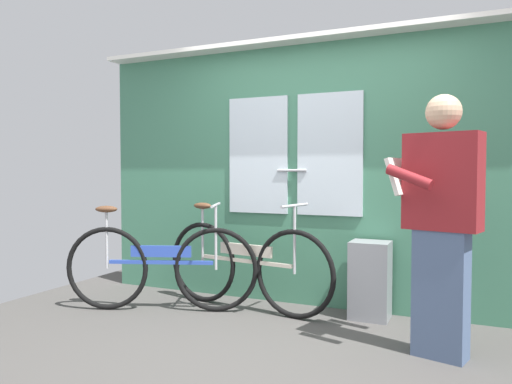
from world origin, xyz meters
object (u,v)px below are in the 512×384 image
object	(u,v)px
bicycle_near_door	(160,266)
bicycle_leaning_behind	(245,265)
passenger_reading_newspaper	(441,219)
trash_bin_by_wall	(370,280)

from	to	relation	value
bicycle_near_door	bicycle_leaning_behind	size ratio (longest dim) A/B	0.94
bicycle_leaning_behind	passenger_reading_newspaper	world-z (taller)	passenger_reading_newspaper
bicycle_near_door	trash_bin_by_wall	world-z (taller)	bicycle_near_door
bicycle_near_door	bicycle_leaning_behind	world-z (taller)	bicycle_leaning_behind
bicycle_near_door	bicycle_leaning_behind	xyz separation A→B (m)	(0.67, 0.34, 0.01)
bicycle_near_door	passenger_reading_newspaper	world-z (taller)	passenger_reading_newspaper
bicycle_leaning_behind	bicycle_near_door	bearing A→B (deg)	-143.73
passenger_reading_newspaper	trash_bin_by_wall	size ratio (longest dim) A/B	2.67
bicycle_near_door	trash_bin_by_wall	xyz separation A→B (m)	(1.75, 0.52, -0.07)
bicycle_leaning_behind	trash_bin_by_wall	world-z (taller)	bicycle_leaning_behind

